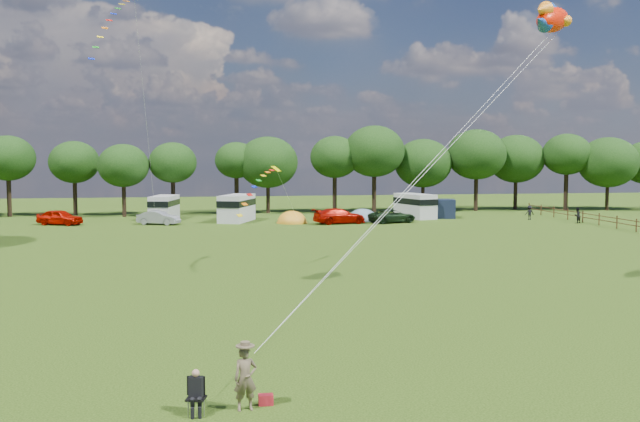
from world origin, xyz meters
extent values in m
plane|color=black|center=(0.00, 0.00, 0.00)|extent=(180.00, 180.00, 0.00)
cylinder|color=black|center=(-26.90, 55.70, 2.13)|extent=(0.49, 0.49, 4.25)
ellipsoid|color=black|center=(-26.90, 55.70, 6.45)|extent=(5.86, 5.86, 4.98)
cylinder|color=black|center=(-20.03, 56.31, 1.95)|extent=(0.47, 0.47, 3.90)
ellipsoid|color=black|center=(-20.03, 56.31, 6.00)|extent=(5.58, 5.58, 4.74)
cylinder|color=black|center=(-14.36, 53.27, 1.78)|extent=(0.44, 0.44, 3.56)
ellipsoid|color=black|center=(-14.36, 53.27, 5.64)|extent=(5.56, 5.56, 4.73)
cylinder|color=black|center=(-9.09, 54.23, 1.98)|extent=(0.47, 0.47, 3.95)
ellipsoid|color=black|center=(-9.09, 54.23, 5.95)|extent=(5.33, 5.33, 4.53)
cylinder|color=black|center=(-1.92, 56.03, 2.17)|extent=(0.50, 0.50, 4.33)
ellipsoid|color=black|center=(-1.92, 56.03, 6.19)|extent=(4.95, 4.95, 4.21)
cylinder|color=black|center=(1.70, 55.56, 1.66)|extent=(0.43, 0.43, 3.31)
ellipsoid|color=black|center=(1.70, 55.56, 5.95)|extent=(7.03, 7.03, 5.98)
cylinder|color=black|center=(9.66, 55.80, 2.18)|extent=(0.50, 0.50, 4.36)
ellipsoid|color=black|center=(9.66, 55.80, 6.56)|extent=(5.84, 5.84, 4.97)
cylinder|color=black|center=(14.25, 54.92, 2.27)|extent=(0.51, 0.51, 4.55)
ellipsoid|color=black|center=(14.25, 54.92, 7.23)|extent=(7.15, 7.15, 6.08)
cylinder|color=black|center=(20.49, 55.63, 1.61)|extent=(0.42, 0.42, 3.21)
ellipsoid|color=black|center=(20.49, 55.63, 5.80)|extent=(6.90, 6.90, 5.86)
cylinder|color=black|center=(26.98, 54.96, 2.09)|extent=(0.48, 0.48, 4.17)
ellipsoid|color=black|center=(26.98, 54.96, 6.86)|extent=(7.16, 7.16, 6.09)
cylinder|color=black|center=(32.97, 56.89, 1.83)|extent=(0.45, 0.45, 3.66)
ellipsoid|color=black|center=(32.97, 56.89, 6.31)|extent=(7.05, 7.05, 5.99)
cylinder|color=black|center=(38.41, 54.37, 2.32)|extent=(0.52, 0.52, 4.65)
ellipsoid|color=black|center=(38.41, 54.37, 6.88)|extent=(5.96, 5.96, 5.06)
cylinder|color=black|center=(43.16, 53.04, 1.59)|extent=(0.42, 0.42, 3.19)
ellipsoid|color=black|center=(43.16, 53.04, 5.89)|extent=(7.23, 7.23, 6.14)
cylinder|color=#472D19|center=(32.00, 30.00, 0.60)|extent=(0.12, 0.12, 1.20)
cylinder|color=#472D19|center=(32.00, 33.00, 0.60)|extent=(0.12, 0.12, 1.20)
cylinder|color=#472D19|center=(32.00, 31.50, 0.95)|extent=(0.08, 3.00, 0.08)
cylinder|color=#472D19|center=(32.00, 31.50, 0.55)|extent=(0.08, 3.00, 0.08)
cylinder|color=#472D19|center=(32.00, 36.00, 0.60)|extent=(0.12, 0.12, 1.20)
cylinder|color=#472D19|center=(32.00, 34.50, 0.95)|extent=(0.08, 3.00, 0.08)
cylinder|color=#472D19|center=(32.00, 34.50, 0.55)|extent=(0.08, 3.00, 0.08)
cylinder|color=#472D19|center=(32.00, 39.00, 0.60)|extent=(0.12, 0.12, 1.20)
cylinder|color=#472D19|center=(32.00, 37.50, 0.95)|extent=(0.08, 3.00, 0.08)
cylinder|color=#472D19|center=(32.00, 37.50, 0.55)|extent=(0.08, 3.00, 0.08)
cylinder|color=#472D19|center=(32.00, 42.00, 0.60)|extent=(0.12, 0.12, 1.20)
cylinder|color=#472D19|center=(32.00, 40.50, 0.95)|extent=(0.08, 3.00, 0.08)
cylinder|color=#472D19|center=(32.00, 40.50, 0.55)|extent=(0.08, 3.00, 0.08)
cylinder|color=#472D19|center=(32.00, 45.00, 0.60)|extent=(0.12, 0.12, 1.20)
cylinder|color=#472D19|center=(32.00, 43.50, 0.95)|extent=(0.08, 3.00, 0.08)
cylinder|color=#472D19|center=(32.00, 43.50, 0.55)|extent=(0.08, 3.00, 0.08)
cylinder|color=#472D19|center=(32.00, 48.00, 0.60)|extent=(0.12, 0.12, 1.20)
cylinder|color=#472D19|center=(32.00, 46.50, 0.95)|extent=(0.08, 3.00, 0.08)
cylinder|color=#472D19|center=(32.00, 46.50, 0.55)|extent=(0.08, 3.00, 0.08)
cylinder|color=#472D19|center=(32.00, 51.00, 0.60)|extent=(0.12, 0.12, 1.20)
cylinder|color=#472D19|center=(32.00, 49.50, 0.95)|extent=(0.08, 3.00, 0.08)
cylinder|color=#472D19|center=(32.00, 49.50, 0.55)|extent=(0.08, 3.00, 0.08)
imported|color=#B20C00|center=(-19.57, 44.93, 0.76)|extent=(4.88, 3.49, 1.52)
imported|color=gray|center=(-10.10, 43.67, 0.68)|extent=(4.11, 2.77, 1.36)
imported|color=#990900|center=(7.53, 41.77, 0.76)|extent=(5.41, 3.10, 1.53)
imported|color=black|center=(12.97, 41.91, 0.67)|extent=(5.34, 3.52, 1.34)
cube|color=#BBBBBE|center=(-9.86, 49.38, 1.26)|extent=(3.11, 5.35, 2.51)
cube|color=black|center=(-9.86, 49.38, 1.77)|extent=(3.17, 5.46, 0.60)
cylinder|color=black|center=(-10.18, 47.83, 0.35)|extent=(0.74, 0.40, 0.71)
cylinder|color=black|center=(-9.54, 50.93, 0.35)|extent=(0.74, 0.40, 0.71)
cube|color=silver|center=(-2.40, 45.77, 1.37)|extent=(4.15, 5.95, 2.74)
cube|color=black|center=(-2.40, 45.77, 1.93)|extent=(4.23, 6.06, 0.65)
cylinder|color=black|center=(-3.02, 44.16, 0.39)|extent=(0.82, 0.54, 0.77)
cylinder|color=black|center=(-1.78, 47.38, 0.39)|extent=(0.82, 0.54, 0.77)
cube|color=#B9B9BB|center=(16.79, 46.69, 1.31)|extent=(3.60, 5.65, 2.62)
cube|color=black|center=(16.79, 46.69, 1.84)|extent=(3.67, 5.76, 0.62)
cylinder|color=black|center=(17.25, 45.11, 0.37)|extent=(0.78, 0.47, 0.74)
cylinder|color=black|center=(16.34, 48.27, 0.37)|extent=(0.78, 0.47, 0.74)
ellipsoid|color=orange|center=(2.97, 43.19, 0.02)|extent=(2.97, 3.41, 2.44)
cylinder|color=orange|center=(2.97, 43.19, 0.04)|extent=(3.12, 3.12, 0.08)
ellipsoid|color=slate|center=(10.55, 44.63, 0.02)|extent=(3.14, 3.62, 2.46)
cylinder|color=slate|center=(10.55, 44.63, 0.04)|extent=(3.30, 3.30, 0.08)
cube|color=black|center=(19.42, 46.37, 1.01)|extent=(3.79, 3.36, 2.02)
imported|color=brown|center=(-4.75, -8.55, 0.86)|extent=(0.68, 0.50, 1.73)
cylinder|color=#99999E|center=(-6.26, -8.87, 0.22)|extent=(0.02, 0.02, 0.43)
cylinder|color=#99999E|center=(-5.85, -8.87, 0.22)|extent=(0.02, 0.02, 0.43)
cylinder|color=#99999E|center=(-6.26, -8.46, 0.22)|extent=(0.02, 0.02, 0.43)
cylinder|color=#99999E|center=(-5.85, -8.46, 0.22)|extent=(0.02, 0.02, 0.43)
cube|color=black|center=(-6.06, -8.67, 0.43)|extent=(0.59, 0.58, 0.05)
cube|color=black|center=(-6.06, -8.44, 0.70)|extent=(0.48, 0.17, 0.52)
cube|color=black|center=(-6.06, -8.63, 0.73)|extent=(0.40, 0.31, 0.54)
sphere|color=tan|center=(-6.06, -8.65, 1.11)|extent=(0.21, 0.21, 0.21)
cube|color=#B21A26|center=(-4.18, -8.24, 0.14)|extent=(0.41, 0.27, 0.29)
ellipsoid|color=#F61A00|center=(10.89, 5.32, 13.29)|extent=(3.04, 2.86, 1.76)
ellipsoid|color=gold|center=(10.89, 5.32, 13.16)|extent=(1.89, 1.78, 0.96)
cone|color=orange|center=(9.89, 4.44, 13.57)|extent=(1.32, 1.29, 0.92)
cone|color=#184299|center=(9.89, 4.44, 13.02)|extent=(1.32, 1.29, 0.92)
cone|color=#184299|center=(10.96, 5.38, 13.86)|extent=(1.00, 1.01, 0.79)
sphere|color=white|center=(11.47, 6.25, 13.46)|extent=(0.29, 0.29, 0.29)
sphere|color=black|center=(11.50, 6.33, 13.46)|extent=(0.15, 0.15, 0.15)
cube|color=orange|center=(-11.52, 31.16, 18.79)|extent=(0.51, 0.38, 0.10)
cube|color=yellow|center=(-11.79, 30.66, 18.44)|extent=(0.51, 0.38, 0.11)
cube|color=#198C1E|center=(-12.06, 30.17, 18.02)|extent=(0.51, 0.38, 0.12)
cube|color=#0C1EB2|center=(-12.33, 29.67, 17.51)|extent=(0.51, 0.37, 0.12)
cube|color=red|center=(-12.60, 29.18, 16.93)|extent=(0.51, 0.37, 0.13)
cube|color=orange|center=(-12.87, 28.68, 16.26)|extent=(0.50, 0.37, 0.14)
cube|color=yellow|center=(-13.14, 28.19, 15.52)|extent=(0.50, 0.36, 0.15)
cube|color=#198C1E|center=(-13.41, 27.69, 14.69)|extent=(0.50, 0.36, 0.15)
cube|color=#0C1EB2|center=(-13.68, 27.20, 13.79)|extent=(0.50, 0.35, 0.16)
cube|color=#E0E100|center=(-1.25, 17.38, 5.94)|extent=(0.71, 0.74, 0.35)
cube|color=red|center=(-1.56, 16.84, 5.87)|extent=(0.44, 0.55, 0.10)
cube|color=orange|center=(-1.88, 16.30, 5.76)|extent=(0.44, 0.55, 0.11)
cube|color=yellow|center=(-2.19, 15.76, 5.57)|extent=(0.44, 0.55, 0.12)
cube|color=#198C1E|center=(-2.51, 15.22, 5.29)|extent=(0.44, 0.55, 0.13)
cube|color=#0C1EB2|center=(-2.82, 14.68, 4.94)|extent=(0.43, 0.55, 0.13)
cube|color=red|center=(-3.14, 14.14, 4.51)|extent=(0.43, 0.54, 0.14)
cube|color=orange|center=(-3.45, 13.60, 4.00)|extent=(0.42, 0.54, 0.15)
cube|color=yellow|center=(-3.77, 13.06, 3.41)|extent=(0.42, 0.54, 0.16)
imported|color=black|center=(31.06, 38.42, 0.78)|extent=(0.88, 0.73, 1.57)
imported|color=black|center=(28.05, 42.71, 0.75)|extent=(0.97, 0.45, 1.50)
camera|label=1|loc=(-5.82, -27.23, 6.83)|focal=40.00mm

